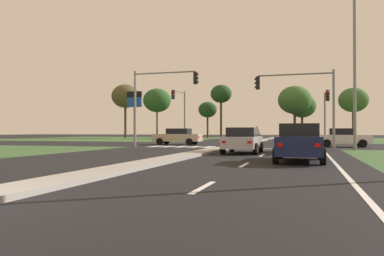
# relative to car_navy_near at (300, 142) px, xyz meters

# --- Properties ---
(ground_plane) EXTENTS (200.00, 200.00, 0.00)m
(ground_plane) POSITION_rel_car_navy_near_xyz_m (-5.48, 18.22, -0.81)
(ground_plane) COLOR black
(grass_verge_far_left) EXTENTS (35.00, 35.00, 0.01)m
(grass_verge_far_left) POSITION_rel_car_navy_near_xyz_m (-30.98, 42.72, -0.81)
(grass_verge_far_left) COLOR #385B2D
(grass_verge_far_left) RESTS_ON ground
(median_island_near) EXTENTS (1.20, 22.00, 0.14)m
(median_island_near) POSITION_rel_car_navy_near_xyz_m (-5.48, -0.78, -0.74)
(median_island_near) COLOR gray
(median_island_near) RESTS_ON ground
(median_island_far) EXTENTS (1.20, 36.00, 0.14)m
(median_island_far) POSITION_rel_car_navy_near_xyz_m (-5.48, 43.22, -0.74)
(median_island_far) COLOR gray
(median_island_far) RESTS_ON ground
(lane_dash_near) EXTENTS (0.14, 2.00, 0.01)m
(lane_dash_near) POSITION_rel_car_navy_near_xyz_m (-1.98, -8.33, -0.81)
(lane_dash_near) COLOR silver
(lane_dash_near) RESTS_ON ground
(lane_dash_second) EXTENTS (0.14, 2.00, 0.01)m
(lane_dash_second) POSITION_rel_car_navy_near_xyz_m (-1.98, -2.33, -0.81)
(lane_dash_second) COLOR silver
(lane_dash_second) RESTS_ON ground
(lane_dash_third) EXTENTS (0.14, 2.00, 0.01)m
(lane_dash_third) POSITION_rel_car_navy_near_xyz_m (-1.98, 3.67, -0.81)
(lane_dash_third) COLOR silver
(lane_dash_third) RESTS_ON ground
(edge_line_right) EXTENTS (0.14, 24.00, 0.01)m
(edge_line_right) POSITION_rel_car_navy_near_xyz_m (1.37, 0.22, -0.81)
(edge_line_right) COLOR silver
(edge_line_right) RESTS_ON ground
(stop_bar_near) EXTENTS (6.40, 0.50, 0.01)m
(stop_bar_near) POSITION_rel_car_navy_near_xyz_m (-1.68, 11.22, -0.81)
(stop_bar_near) COLOR silver
(stop_bar_near) RESTS_ON ground
(crosswalk_bar_near) EXTENTS (0.70, 2.80, 0.01)m
(crosswalk_bar_near) POSITION_rel_car_navy_near_xyz_m (-11.88, 13.02, -0.81)
(crosswalk_bar_near) COLOR silver
(crosswalk_bar_near) RESTS_ON ground
(crosswalk_bar_second) EXTENTS (0.70, 2.80, 0.01)m
(crosswalk_bar_second) POSITION_rel_car_navy_near_xyz_m (-10.73, 13.02, -0.81)
(crosswalk_bar_second) COLOR silver
(crosswalk_bar_second) RESTS_ON ground
(crosswalk_bar_third) EXTENTS (0.70, 2.80, 0.01)m
(crosswalk_bar_third) POSITION_rel_car_navy_near_xyz_m (-9.58, 13.02, -0.81)
(crosswalk_bar_third) COLOR silver
(crosswalk_bar_third) RESTS_ON ground
(crosswalk_bar_fourth) EXTENTS (0.70, 2.80, 0.01)m
(crosswalk_bar_fourth) POSITION_rel_car_navy_near_xyz_m (-8.43, 13.02, -0.81)
(crosswalk_bar_fourth) COLOR silver
(crosswalk_bar_fourth) RESTS_ON ground
(crosswalk_bar_fifth) EXTENTS (0.70, 2.80, 0.01)m
(crosswalk_bar_fifth) POSITION_rel_car_navy_near_xyz_m (-7.28, 13.02, -0.81)
(crosswalk_bar_fifth) COLOR silver
(crosswalk_bar_fifth) RESTS_ON ground
(crosswalk_bar_sixth) EXTENTS (0.70, 2.80, 0.01)m
(crosswalk_bar_sixth) POSITION_rel_car_navy_near_xyz_m (-6.13, 13.02, -0.81)
(crosswalk_bar_sixth) COLOR silver
(crosswalk_bar_sixth) RESTS_ON ground
(crosswalk_bar_seventh) EXTENTS (0.70, 2.80, 0.01)m
(crosswalk_bar_seventh) POSITION_rel_car_navy_near_xyz_m (-4.98, 13.02, -0.81)
(crosswalk_bar_seventh) COLOR silver
(crosswalk_bar_seventh) RESTS_ON ground
(crosswalk_bar_eighth) EXTENTS (0.70, 2.80, 0.01)m
(crosswalk_bar_eighth) POSITION_rel_car_navy_near_xyz_m (-3.83, 13.02, -0.81)
(crosswalk_bar_eighth) COLOR silver
(crosswalk_bar_eighth) RESTS_ON ground
(car_navy_near) EXTENTS (1.97, 4.63, 1.59)m
(car_navy_near) POSITION_rel_car_navy_near_xyz_m (0.00, 0.00, 0.00)
(car_navy_near) COLOR #161E47
(car_navy_near) RESTS_ON ground
(car_silver_second) EXTENTS (2.01, 4.30, 1.49)m
(car_silver_second) POSITION_rel_car_navy_near_xyz_m (-3.26, 5.29, -0.05)
(car_silver_second) COLOR #B7B7BC
(car_silver_second) RESTS_ON ground
(car_beige_third) EXTENTS (4.58, 2.00, 1.54)m
(car_beige_third) POSITION_rel_car_navy_near_xyz_m (-11.43, 17.53, -0.03)
(car_beige_third) COLOR #BCAD8E
(car_beige_third) RESTS_ON ground
(car_white_fourth) EXTENTS (4.16, 1.97, 1.51)m
(car_white_fourth) POSITION_rel_car_navy_near_xyz_m (3.14, 16.44, -0.04)
(car_white_fourth) COLOR silver
(car_white_fourth) RESTS_ON ground
(car_grey_fifth) EXTENTS (2.01, 4.24, 1.57)m
(car_grey_fifth) POSITION_rel_car_navy_near_xyz_m (-7.70, 43.31, -0.01)
(car_grey_fifth) COLOR slate
(car_grey_fifth) RESTS_ON ground
(car_maroon_sixth) EXTENTS (2.06, 4.27, 1.57)m
(car_maroon_sixth) POSITION_rel_car_navy_near_xyz_m (0.04, 6.83, -0.01)
(car_maroon_sixth) COLOR maroon
(car_maroon_sixth) RESTS_ON ground
(traffic_signal_far_left) EXTENTS (0.32, 4.29, 5.89)m
(traffic_signal_far_left) POSITION_rel_car_navy_near_xyz_m (-13.08, 23.33, 3.20)
(traffic_signal_far_left) COLOR gray
(traffic_signal_far_left) RESTS_ON ground
(traffic_signal_far_right) EXTENTS (0.32, 5.68, 5.25)m
(traffic_signal_far_right) POSITION_rel_car_navy_near_xyz_m (2.12, 22.65, 2.88)
(traffic_signal_far_right) COLOR gray
(traffic_signal_far_right) RESTS_ON ground
(traffic_signal_near_right) EXTENTS (5.61, 0.32, 5.62)m
(traffic_signal_near_right) POSITION_rel_car_navy_near_xyz_m (0.06, 11.62, 3.12)
(traffic_signal_near_right) COLOR gray
(traffic_signal_near_right) RESTS_ON ground
(traffic_signal_near_left) EXTENTS (5.48, 0.32, 6.18)m
(traffic_signal_near_left) POSITION_rel_car_navy_near_xyz_m (-11.17, 11.62, 3.47)
(traffic_signal_near_left) COLOR gray
(traffic_signal_near_left) RESTS_ON ground
(street_lamp_second) EXTENTS (2.48, 0.86, 10.70)m
(street_lamp_second) POSITION_rel_car_navy_near_xyz_m (3.18, 10.45, 5.11)
(street_lamp_second) COLOR gray
(street_lamp_second) RESTS_ON ground
(pedestrian_at_median) EXTENTS (0.34, 0.34, 1.78)m
(pedestrian_at_median) POSITION_rel_car_navy_near_xyz_m (-5.64, 31.39, 0.41)
(pedestrian_at_median) COLOR #9E8966
(pedestrian_at_median) RESTS_ON median_island_far
(fuel_price_totem) EXTENTS (1.80, 0.24, 5.87)m
(fuel_price_totem) POSITION_rel_car_navy_near_xyz_m (-18.72, 23.40, 3.48)
(fuel_price_totem) COLOR silver
(fuel_price_totem) RESTS_ON ground
(treeline_near) EXTENTS (5.21, 5.21, 10.12)m
(treeline_near) POSITION_rel_car_navy_near_xyz_m (-32.42, 48.41, 7.04)
(treeline_near) COLOR #423323
(treeline_near) RESTS_ON ground
(treeline_second) EXTENTS (5.12, 5.12, 9.11)m
(treeline_second) POSITION_rel_car_navy_near_xyz_m (-25.94, 48.25, 6.11)
(treeline_second) COLOR #423323
(treeline_second) RESTS_ON ground
(treeline_third) EXTENTS (3.53, 3.53, 6.88)m
(treeline_third) POSITION_rel_car_navy_near_xyz_m (-17.74, 53.56, 4.52)
(treeline_third) COLOR #423323
(treeline_third) RESTS_ON ground
(treeline_fourth) EXTENTS (3.70, 3.70, 9.37)m
(treeline_fourth) POSITION_rel_car_navy_near_xyz_m (-13.93, 48.20, 6.88)
(treeline_fourth) COLOR #423323
(treeline_fourth) RESTS_ON ground
(treeline_fifth) EXTENTS (5.47, 5.47, 8.80)m
(treeline_fifth) POSITION_rel_car_navy_near_xyz_m (-1.55, 48.57, 5.63)
(treeline_fifth) COLOR #423323
(treeline_fifth) RESTS_ON ground
(treeline_sixth) EXTENTS (4.77, 4.77, 7.69)m
(treeline_sixth) POSITION_rel_car_navy_near_xyz_m (-0.41, 51.83, 4.83)
(treeline_sixth) COLOR #423323
(treeline_sixth) RESTS_ON ground
(treeline_seventh) EXTENTS (4.58, 4.58, 8.18)m
(treeline_seventh) POSITION_rel_car_navy_near_xyz_m (7.46, 48.48, 5.38)
(treeline_seventh) COLOR #423323
(treeline_seventh) RESTS_ON ground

